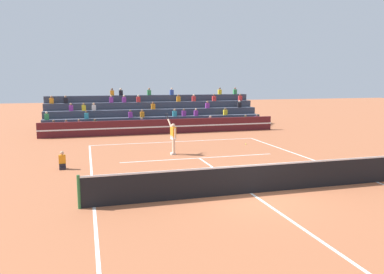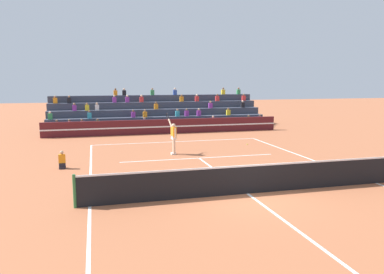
{
  "view_description": "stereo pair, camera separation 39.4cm",
  "coord_description": "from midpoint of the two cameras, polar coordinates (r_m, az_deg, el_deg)",
  "views": [
    {
      "loc": [
        -5.62,
        -11.99,
        4.06
      ],
      "look_at": [
        -0.32,
        6.67,
        1.1
      ],
      "focal_mm": 35.0,
      "sensor_mm": 36.0,
      "label": 1
    },
    {
      "loc": [
        -5.24,
        -12.09,
        4.06
      ],
      "look_at": [
        -0.32,
        6.67,
        1.1
      ],
      "focal_mm": 35.0,
      "sensor_mm": 36.0,
      "label": 2
    }
  ],
  "objects": [
    {
      "name": "ground_plane",
      "position": [
        13.82,
        9.27,
        -8.53
      ],
      "size": [
        120.0,
        120.0,
        0.0
      ],
      "primitive_type": "plane",
      "color": "#AD603D"
    },
    {
      "name": "court_lines",
      "position": [
        13.82,
        9.27,
        -8.51
      ],
      "size": [
        11.1,
        23.9,
        0.01
      ],
      "color": "white",
      "rests_on": "ground"
    },
    {
      "name": "tennis_net",
      "position": [
        13.67,
        9.33,
        -6.34
      ],
      "size": [
        12.0,
        0.1,
        1.1
      ],
      "color": "#2D6B38",
      "rests_on": "ground"
    },
    {
      "name": "sponsor_banner_wall",
      "position": [
        28.62,
        -3.64,
        1.61
      ],
      "size": [
        18.0,
        0.26,
        1.1
      ],
      "color": "#51191E",
      "rests_on": "ground"
    },
    {
      "name": "bleacher_stand",
      "position": [
        32.29,
        -4.96,
        3.24
      ],
      "size": [
        17.78,
        4.75,
        3.38
      ],
      "color": "#383D4C",
      "rests_on": "ground"
    },
    {
      "name": "ball_kid_courtside",
      "position": [
        18.25,
        -18.59,
        -3.57
      ],
      "size": [
        0.3,
        0.36,
        0.84
      ],
      "color": "black",
      "rests_on": "ground"
    },
    {
      "name": "tennis_player",
      "position": [
        20.56,
        -2.3,
        0.05
      ],
      "size": [
        0.38,
        1.32,
        2.3
      ],
      "color": "beige",
      "rests_on": "ground"
    },
    {
      "name": "tennis_ball",
      "position": [
        23.96,
        8.88,
        -1.1
      ],
      "size": [
        0.07,
        0.07,
        0.07
      ],
      "primitive_type": "sphere",
      "color": "#C6DB33",
      "rests_on": "ground"
    }
  ]
}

